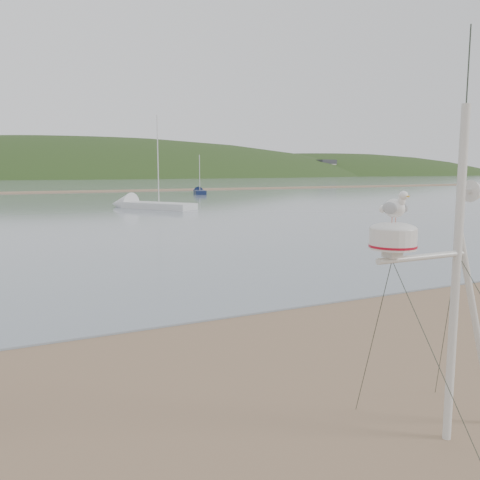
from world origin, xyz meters
name	(u,v)px	position (x,y,z in m)	size (l,w,h in m)	color
ground	(95,451)	(0.00, 0.00, 0.00)	(560.00, 560.00, 0.00)	#7F6349
hill_ridge	(37,222)	(18.52, 235.00, -19.70)	(620.00, 180.00, 80.00)	#213616
mast_rig	(452,348)	(3.74, -1.64, 1.14)	(2.09, 2.23, 4.71)	silver
sailboat_blue_far	(199,192)	(24.25, 56.89, 0.30)	(2.81, 5.57, 5.44)	#121D40
sailboat_white_near	(137,205)	(10.24, 35.90, 0.30)	(6.18, 8.02, 8.16)	silver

